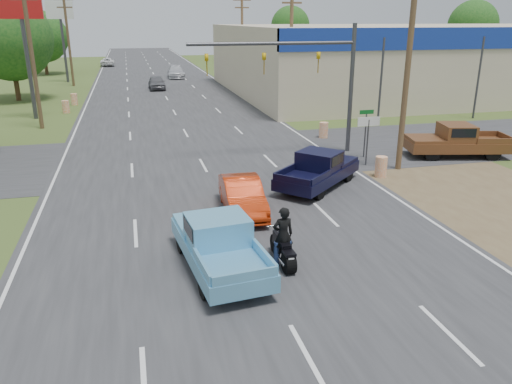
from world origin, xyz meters
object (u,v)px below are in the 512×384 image
object	(u,v)px
red_convertible	(242,196)
distant_car_grey	(157,83)
rider	(283,238)
distant_car_white	(107,62)
brown_pickup	(455,140)
blue_pickup	(218,242)
navy_pickup	(319,169)
distant_car_silver	(176,72)
motorcycle	(283,251)

from	to	relation	value
red_convertible	distant_car_grey	bearing A→B (deg)	94.88
rider	distant_car_white	distance (m)	73.43
red_convertible	brown_pickup	world-z (taller)	brown_pickup
distant_car_grey	red_convertible	bearing A→B (deg)	-88.82
blue_pickup	navy_pickup	xyz separation A→B (m)	(5.78, 6.60, -0.01)
navy_pickup	distant_car_grey	distance (m)	35.69
red_convertible	blue_pickup	distance (m)	4.61
distant_car_white	distant_car_silver	bearing A→B (deg)	113.78
navy_pickup	distant_car_silver	bearing A→B (deg)	139.96
brown_pickup	distant_car_white	world-z (taller)	brown_pickup
distant_car_white	distant_car_grey	bearing A→B (deg)	100.32
red_convertible	distant_car_white	world-z (taller)	red_convertible
distant_car_white	brown_pickup	bearing A→B (deg)	107.05
navy_pickup	distant_car_silver	distance (m)	46.21
red_convertible	blue_pickup	world-z (taller)	blue_pickup
red_convertible	rider	size ratio (longest dim) A/B	2.30
red_convertible	brown_pickup	size ratio (longest dim) A/B	0.71
rider	distant_car_silver	xyz separation A→B (m)	(1.82, 53.09, -0.15)
navy_pickup	distant_car_white	xyz separation A→B (m)	(-11.10, 66.15, -0.18)
red_convertible	blue_pickup	xyz separation A→B (m)	(-1.71, -4.28, 0.16)
motorcycle	navy_pickup	distance (m)	7.96
navy_pickup	brown_pickup	bearing A→B (deg)	66.19
distant_car_silver	distant_car_white	bearing A→B (deg)	116.77
rider	distant_car_white	bearing A→B (deg)	-85.78
red_convertible	distant_car_white	xyz separation A→B (m)	(-7.03, 68.47, -0.03)
navy_pickup	distant_car_silver	size ratio (longest dim) A/B	0.96
rider	brown_pickup	size ratio (longest dim) A/B	0.31
motorcycle	brown_pickup	xyz separation A→B (m)	(12.91, 10.05, 0.45)
blue_pickup	navy_pickup	world-z (taller)	blue_pickup
motorcycle	distant_car_silver	distance (m)	53.17
brown_pickup	red_convertible	bearing A→B (deg)	125.50
rider	blue_pickup	distance (m)	1.98
motorcycle	distant_car_white	size ratio (longest dim) A/B	0.44
distant_car_silver	red_convertible	bearing A→B (deg)	-90.14
blue_pickup	distant_car_grey	distance (m)	41.93
distant_car_silver	rider	bearing A→B (deg)	-89.67
motorcycle	distant_car_silver	bearing A→B (deg)	86.57
brown_pickup	distant_car_grey	size ratio (longest dim) A/B	1.37
rider	navy_pickup	xyz separation A→B (m)	(3.83, 6.93, -0.07)
rider	distant_car_grey	bearing A→B (deg)	-89.74
rider	navy_pickup	world-z (taller)	rider
blue_pickup	motorcycle	bearing A→B (deg)	-16.57
brown_pickup	distant_car_grey	world-z (taller)	brown_pickup
rider	red_convertible	bearing A→B (deg)	-88.49
red_convertible	distant_car_grey	distance (m)	37.66
rider	brown_pickup	bearing A→B (deg)	-143.70
distant_car_grey	blue_pickup	bearing A→B (deg)	-91.32
distant_car_silver	navy_pickup	bearing A→B (deg)	-85.22
rider	brown_pickup	world-z (taller)	brown_pickup
red_convertible	motorcycle	bearing A→B (deg)	-83.72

